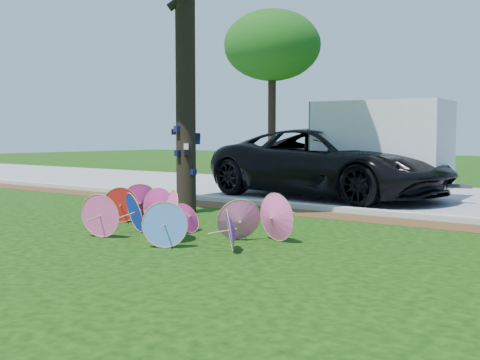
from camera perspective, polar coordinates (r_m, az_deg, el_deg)
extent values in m
plane|color=black|center=(10.22, -9.08, -5.58)|extent=(90.00, 90.00, 0.00)
cube|color=#472D16|center=(13.69, 4.66, -3.02)|extent=(90.00, 1.00, 0.01)
cube|color=#B7B5AD|center=(14.27, 6.17, -2.51)|extent=(90.00, 0.30, 0.12)
cube|color=gray|center=(17.94, 13.00, -1.38)|extent=(90.00, 8.00, 0.01)
cylinder|color=black|center=(13.51, -5.19, 9.75)|extent=(0.44, 0.44, 6.06)
cone|color=purple|center=(9.01, -0.71, -4.75)|extent=(0.58, 0.62, 0.66)
cone|color=#0F2AC8|center=(10.74, -6.32, -3.59)|extent=(0.51, 0.51, 0.55)
cone|color=#B72470|center=(11.32, -7.84, -2.65)|extent=(0.78, 0.22, 0.77)
cone|color=#FF55A4|center=(10.05, -6.33, -3.25)|extent=(0.87, 0.70, 0.86)
cone|color=#B72470|center=(12.40, -9.45, -2.05)|extent=(0.72, 0.73, 0.78)
cone|color=#548BE6|center=(11.98, -7.70, -2.57)|extent=(0.23, 0.65, 0.64)
cone|color=red|center=(12.22, -11.27, -2.31)|extent=(0.59, 0.62, 0.72)
cone|color=#B72470|center=(10.80, -4.93, -3.44)|extent=(0.37, 0.60, 0.55)
cone|color=#548BE6|center=(9.39, -7.10, -4.20)|extent=(0.67, 0.50, 0.72)
cone|color=pink|center=(10.37, -7.82, -3.78)|extent=(0.37, 0.63, 0.59)
cone|color=pink|center=(9.87, -0.05, -3.70)|extent=(0.72, 0.78, 0.74)
cone|color=#FF55A4|center=(9.84, 3.24, -3.54)|extent=(0.83, 0.37, 0.81)
cone|color=#0F2AC8|center=(10.91, -9.71, -2.97)|extent=(0.81, 0.58, 0.75)
cone|color=#FF55A4|center=(10.51, -12.97, -3.28)|extent=(0.78, 0.39, 0.76)
imported|color=black|center=(16.80, 8.41, 1.56)|extent=(7.26, 4.08, 1.92)
cube|color=silver|center=(16.67, 13.39, 3.23)|extent=(3.52, 2.41, 2.94)
cylinder|color=black|center=(27.63, 3.04, 5.85)|extent=(0.36, 0.36, 5.00)
ellipsoid|color=#103F0E|center=(27.92, 3.07, 12.64)|extent=(4.40, 4.40, 3.20)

